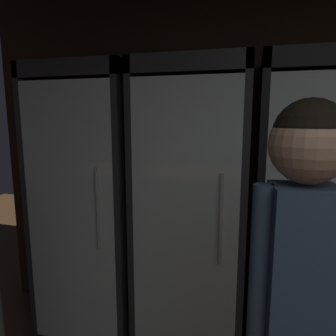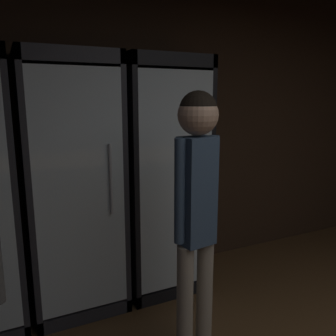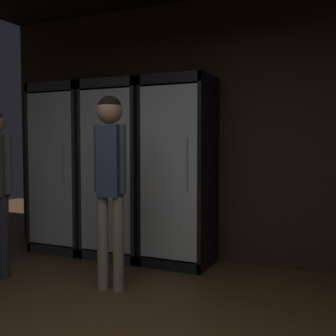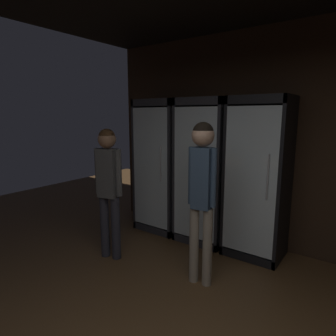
{
  "view_description": "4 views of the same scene",
  "coord_description": "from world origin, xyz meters",
  "px_view_note": "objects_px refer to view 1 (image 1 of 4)",
  "views": [
    {
      "loc": [
        -0.99,
        0.82,
        1.62
      ],
      "look_at": [
        -1.44,
        2.49,
        1.33
      ],
      "focal_mm": 32.67,
      "sensor_mm": 36.0,
      "label": 1
    },
    {
      "loc": [
        -1.78,
        0.13,
        1.63
      ],
      "look_at": [
        -0.66,
        2.47,
        1.1
      ],
      "focal_mm": 37.05,
      "sensor_mm": 36.0,
      "label": 2
    },
    {
      "loc": [
        1.09,
        -1.31,
        1.27
      ],
      "look_at": [
        -0.76,
        2.78,
        1.0
      ],
      "focal_mm": 44.98,
      "sensor_mm": 36.0,
      "label": 3
    },
    {
      "loc": [
        0.52,
        -0.71,
        1.74
      ],
      "look_at": [
        -1.9,
        2.64,
        0.97
      ],
      "focal_mm": 30.98,
      "sensor_mm": 36.0,
      "label": 4
    }
  ],
  "objects_px": {
    "cooler_far_left": "(95,208)",
    "shopper_near": "(297,300)",
    "cooler_left": "(194,217)",
    "cooler_center": "(313,228)"
  },
  "relations": [
    {
      "from": "shopper_near",
      "to": "cooler_center",
      "type": "bearing_deg",
      "value": 77.14
    },
    {
      "from": "shopper_near",
      "to": "cooler_far_left",
      "type": "bearing_deg",
      "value": 140.64
    },
    {
      "from": "cooler_center",
      "to": "shopper_near",
      "type": "distance_m",
      "value": 1.04
    },
    {
      "from": "cooler_left",
      "to": "cooler_center",
      "type": "distance_m",
      "value": 0.73
    },
    {
      "from": "cooler_center",
      "to": "cooler_left",
      "type": "bearing_deg",
      "value": 179.88
    },
    {
      "from": "cooler_left",
      "to": "shopper_near",
      "type": "bearing_deg",
      "value": -63.57
    },
    {
      "from": "cooler_left",
      "to": "shopper_near",
      "type": "distance_m",
      "value": 1.13
    },
    {
      "from": "cooler_far_left",
      "to": "cooler_center",
      "type": "height_order",
      "value": "same"
    },
    {
      "from": "cooler_left",
      "to": "shopper_near",
      "type": "relative_size",
      "value": 1.17
    },
    {
      "from": "cooler_far_left",
      "to": "shopper_near",
      "type": "bearing_deg",
      "value": -39.36
    }
  ]
}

